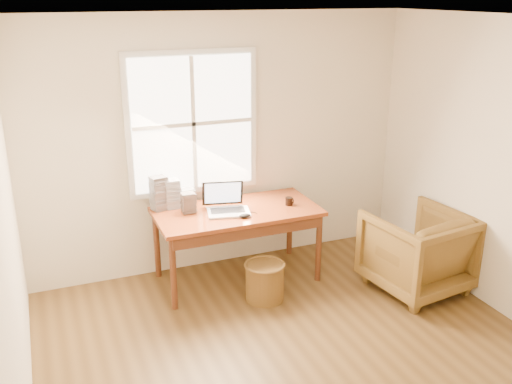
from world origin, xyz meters
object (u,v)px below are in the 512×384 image
Objects in this scene: armchair at (417,251)px; coffee_mug at (289,201)px; laptop at (228,200)px; cd_stack_a at (172,194)px; desk at (237,211)px; wicker_stool at (265,282)px.

armchair is 1.33m from coffee_mug.
laptop is 0.58m from cd_stack_a.
desk is 1.79m from armchair.
coffee_mug is at bearing 12.03° from laptop.
laptop reaches higher than coffee_mug.
desk is at bearing -35.87° from armchair.
cd_stack_a reaches higher than coffee_mug.
armchair is 10.85× the size of coffee_mug.
laptop is at bearing -38.03° from cd_stack_a.
armchair is at bearing -28.36° from desk.
coffee_mug is at bearing -8.15° from desk.
armchair is (1.55, -0.84, -0.33)m from desk.
coffee_mug is (0.63, -0.01, -0.10)m from laptop.
desk is 0.66m from cd_stack_a.
desk is at bearing 101.14° from wicker_stool.
wicker_stool is 4.48× the size of coffee_mug.
desk is 0.20m from laptop.
coffee_mug reaches higher than armchair.
desk is 19.88× the size of coffee_mug.
desk reaches higher than wicker_stool.
laptop is 0.64m from coffee_mug.
laptop is 4.73× the size of coffee_mug.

